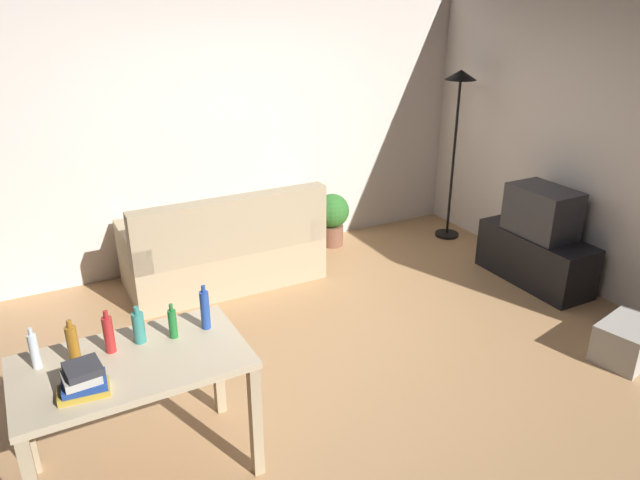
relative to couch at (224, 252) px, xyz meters
The scene contains 17 objects.
ground_plane 1.65m from the couch, 78.21° to the right, with size 5.20×4.40×0.02m, color tan.
wall_rear 1.25m from the couch, 61.58° to the left, with size 5.20×0.10×2.70m, color silver.
wall_right 3.49m from the couch, 28.44° to the right, with size 0.10×4.40×2.70m, color beige.
couch is the anchor object (origin of this frame).
tv_stand 2.91m from the couch, 27.30° to the right, with size 0.44×1.10×0.48m.
tv 2.93m from the couch, 27.27° to the right, with size 0.41×0.60×0.44m.
torchiere_lamp 2.81m from the couch, ahead, with size 0.32×0.32×1.81m.
desk 2.43m from the couch, 120.30° to the right, with size 1.21×0.72×0.76m.
potted_plant 1.35m from the couch, 13.37° to the left, with size 0.36×0.36×0.57m.
storage_box 3.42m from the couch, 49.63° to the right, with size 0.48×0.34×0.30m, color #A8A399.
bottle_clear 2.60m from the couch, 130.74° to the right, with size 0.05×0.05×0.23m.
bottle_amber 2.53m from the couch, 126.72° to the right, with size 0.06×0.06×0.26m.
bottle_red 2.41m from the couch, 123.57° to the right, with size 0.06×0.06×0.25m.
bottle_tall 2.30m from the couch, 120.49° to the right, with size 0.07×0.07×0.22m.
bottle_green 2.25m from the couch, 115.94° to the right, with size 0.05×0.05×0.21m.
bottle_blue 2.17m from the couch, 111.36° to the right, with size 0.05×0.05×0.27m.
book_stack 2.75m from the couch, 122.96° to the right, with size 0.25×0.18×0.16m.
Camera 1 is at (-1.90, -3.30, 2.56)m, focal length 33.46 mm.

